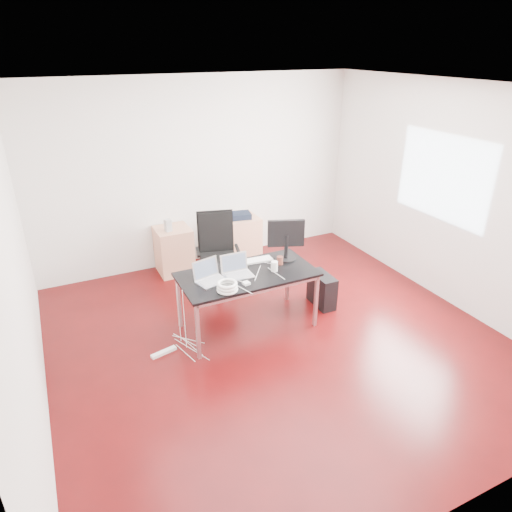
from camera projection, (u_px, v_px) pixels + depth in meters
name	position (u px, v px, depth m)	size (l,w,h in m)	color
room_shell	(282.00, 228.00, 4.81)	(5.00, 5.00, 5.00)	#3A0607
desk	(247.00, 277.00, 5.35)	(1.60, 0.80, 0.73)	black
office_chair	(217.00, 249.00, 6.27)	(0.58, 0.60, 1.08)	black
filing_cabinet_left	(174.00, 250.00, 6.84)	(0.50, 0.50, 0.70)	tan
filing_cabinet_right	(242.00, 238.00, 7.28)	(0.50, 0.50, 0.70)	tan
pc_tower	(322.00, 290.00, 6.01)	(0.20, 0.45, 0.44)	black
wastebasket	(211.00, 255.00, 7.18)	(0.24, 0.24, 0.28)	black
power_strip	(164.00, 352.00, 5.13)	(0.30, 0.06, 0.04)	white
laptop_left	(210.00, 276.00, 5.14)	(0.38, 0.33, 0.23)	silver
laptop_right	(237.00, 270.00, 5.28)	(0.33, 0.26, 0.23)	silver
monitor	(286.00, 238.00, 5.58)	(0.44, 0.26, 0.51)	black
keyboard	(255.00, 261.00, 5.62)	(0.44, 0.14, 0.02)	white
cup_white	(274.00, 266.00, 5.36)	(0.08, 0.08, 0.12)	white
cup_brown	(280.00, 260.00, 5.53)	(0.08, 0.08, 0.10)	brown
cable_coil	(227.00, 287.00, 4.93)	(0.24, 0.24, 0.11)	white
power_adapter	(246.00, 283.00, 5.08)	(0.07, 0.07, 0.03)	white
speaker	(168.00, 225.00, 6.56)	(0.09, 0.08, 0.18)	#9E9E9E
navy_garment	(241.00, 215.00, 7.07)	(0.30, 0.24, 0.09)	black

